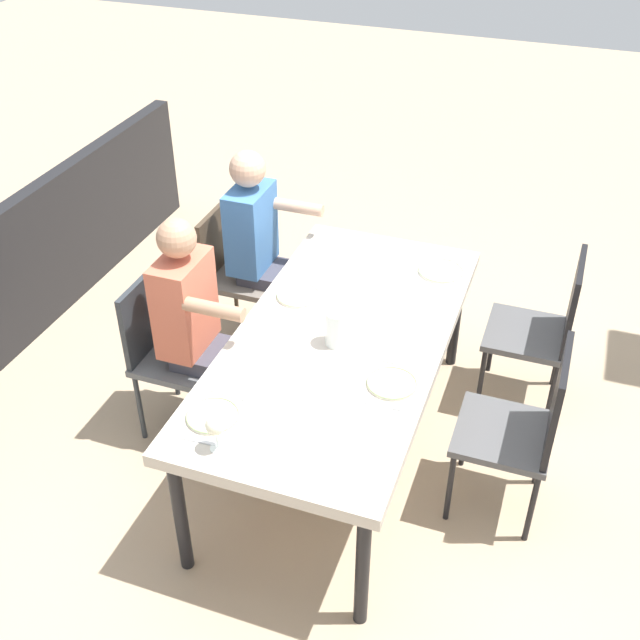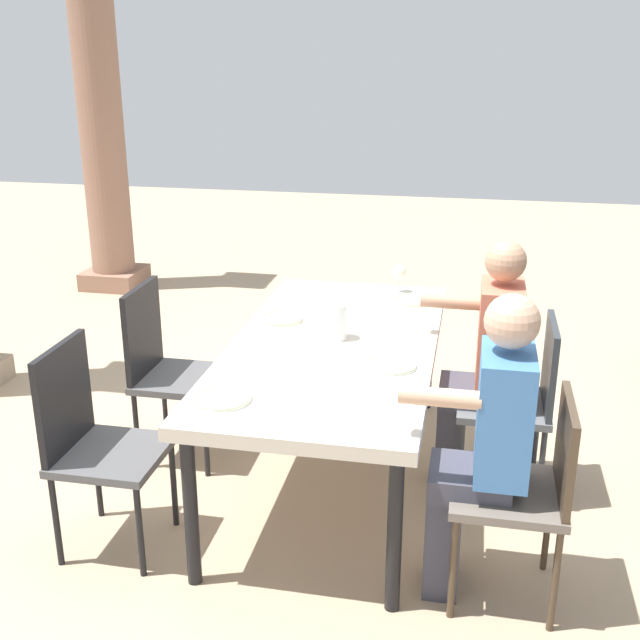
% 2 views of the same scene
% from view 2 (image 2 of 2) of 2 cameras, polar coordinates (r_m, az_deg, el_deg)
% --- Properties ---
extents(ground_plane, '(16.00, 16.00, 0.00)m').
position_cam_2_polar(ground_plane, '(4.16, 0.93, -11.35)').
color(ground_plane, tan).
extents(dining_table, '(2.03, 0.99, 0.75)m').
position_cam_2_polar(dining_table, '(3.85, 0.99, -2.47)').
color(dining_table, beige).
rests_on(dining_table, ground).
extents(chair_west_north, '(0.44, 0.44, 0.94)m').
position_cam_2_polar(chair_west_north, '(3.55, -16.21, -8.08)').
color(chair_west_north, '#4F4F50').
rests_on(chair_west_north, ground).
extents(chair_west_south, '(0.44, 0.44, 0.88)m').
position_cam_2_polar(chair_west_south, '(3.21, 14.91, -11.39)').
color(chair_west_south, '#6A6158').
rests_on(chair_west_south, ground).
extents(chair_mid_north, '(0.44, 0.44, 0.95)m').
position_cam_2_polar(chair_mid_north, '(4.23, -11.18, -3.06)').
color(chair_mid_north, '#4F4F50').
rests_on(chair_mid_north, ground).
extents(chair_mid_south, '(0.44, 0.44, 0.90)m').
position_cam_2_polar(chair_mid_south, '(3.95, 14.40, -5.27)').
color(chair_mid_south, '#5B5E61').
rests_on(chair_mid_south, ground).
extents(diner_woman_green, '(0.35, 0.49, 1.28)m').
position_cam_2_polar(diner_woman_green, '(3.88, 11.81, -2.92)').
color(diner_woman_green, '#3F3F4C').
rests_on(diner_woman_green, ground).
extents(diner_man_white, '(0.35, 0.49, 1.28)m').
position_cam_2_polar(diner_man_white, '(3.12, 11.87, -8.59)').
color(diner_man_white, '#3F3F4C').
rests_on(diner_man_white, ground).
extents(stone_column_far, '(0.50, 0.50, 3.07)m').
position_cam_2_polar(stone_column_far, '(7.27, -15.67, 13.89)').
color(stone_column_far, '#936B56').
rests_on(stone_column_far, ground).
extents(plate_0, '(0.24, 0.24, 0.02)m').
position_cam_2_polar(plate_0, '(3.25, -7.13, -5.66)').
color(plate_0, white).
rests_on(plate_0, dining_table).
extents(fork_0, '(0.02, 0.17, 0.01)m').
position_cam_2_polar(fork_0, '(3.12, -7.99, -6.89)').
color(fork_0, silver).
rests_on(fork_0, dining_table).
extents(spoon_0, '(0.03, 0.17, 0.01)m').
position_cam_2_polar(spoon_0, '(3.38, -6.33, -4.70)').
color(spoon_0, silver).
rests_on(spoon_0, dining_table).
extents(plate_1, '(0.22, 0.22, 0.02)m').
position_cam_2_polar(plate_1, '(3.56, 5.23, -3.30)').
color(plate_1, white).
rests_on(plate_1, dining_table).
extents(fork_1, '(0.03, 0.17, 0.01)m').
position_cam_2_polar(fork_1, '(3.42, 4.95, -4.35)').
color(fork_1, silver).
rests_on(fork_1, dining_table).
extents(spoon_1, '(0.03, 0.17, 0.01)m').
position_cam_2_polar(spoon_1, '(3.70, 5.49, -2.50)').
color(spoon_1, silver).
rests_on(spoon_1, dining_table).
extents(plate_2, '(0.23, 0.23, 0.02)m').
position_cam_2_polar(plate_2, '(4.13, -2.83, 0.08)').
color(plate_2, silver).
rests_on(plate_2, dining_table).
extents(fork_2, '(0.03, 0.17, 0.01)m').
position_cam_2_polar(fork_2, '(4.00, -3.35, -0.70)').
color(fork_2, silver).
rests_on(fork_2, dining_table).
extents(spoon_2, '(0.02, 0.17, 0.01)m').
position_cam_2_polar(spoon_2, '(4.27, -2.34, 0.66)').
color(spoon_2, silver).
rests_on(spoon_2, dining_table).
extents(plate_3, '(0.23, 0.23, 0.02)m').
position_cam_2_polar(plate_3, '(4.46, 6.80, 1.44)').
color(plate_3, silver).
rests_on(plate_3, dining_table).
extents(wine_glass_3, '(0.08, 0.08, 0.17)m').
position_cam_2_polar(wine_glass_3, '(4.59, 5.78, 3.48)').
color(wine_glass_3, white).
rests_on(wine_glass_3, dining_table).
extents(fork_3, '(0.03, 0.17, 0.01)m').
position_cam_2_polar(fork_3, '(4.32, 6.63, 0.77)').
color(fork_3, silver).
rests_on(fork_3, dining_table).
extents(spoon_3, '(0.03, 0.17, 0.01)m').
position_cam_2_polar(spoon_3, '(4.61, 6.96, 1.94)').
color(spoon_3, silver).
rests_on(spoon_3, dining_table).
extents(water_pitcher, '(0.11, 0.11, 0.18)m').
position_cam_2_polar(water_pitcher, '(3.85, 1.18, -0.25)').
color(water_pitcher, white).
rests_on(water_pitcher, dining_table).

